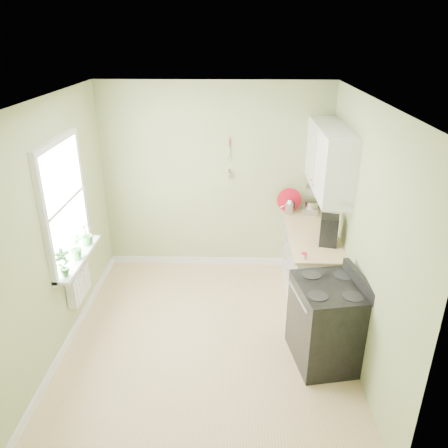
{
  "coord_description": "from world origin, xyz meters",
  "views": [
    {
      "loc": [
        0.31,
        -4.08,
        3.29
      ],
      "look_at": [
        0.16,
        0.55,
        1.22
      ],
      "focal_mm": 35.0,
      "sensor_mm": 36.0,
      "label": 1
    }
  ],
  "objects_px": {
    "stove": "(327,322)",
    "coffee_maker": "(329,231)",
    "stand_mixer": "(311,199)",
    "kettle": "(289,207)"
  },
  "relations": [
    {
      "from": "stove",
      "to": "coffee_maker",
      "type": "distance_m",
      "value": 1.15
    },
    {
      "from": "stand_mixer",
      "to": "kettle",
      "type": "bearing_deg",
      "value": -160.77
    },
    {
      "from": "stove",
      "to": "coffee_maker",
      "type": "relative_size",
      "value": 2.9
    },
    {
      "from": "stand_mixer",
      "to": "kettle",
      "type": "height_order",
      "value": "stand_mixer"
    },
    {
      "from": "stove",
      "to": "stand_mixer",
      "type": "bearing_deg",
      "value": 87.56
    },
    {
      "from": "stove",
      "to": "coffee_maker",
      "type": "bearing_deg",
      "value": 81.85
    },
    {
      "from": "kettle",
      "to": "coffee_maker",
      "type": "xyz_separation_m",
      "value": [
        0.37,
        -0.94,
        0.06
      ]
    },
    {
      "from": "stove",
      "to": "kettle",
      "type": "bearing_deg",
      "value": 96.8
    },
    {
      "from": "stove",
      "to": "kettle",
      "type": "height_order",
      "value": "kettle"
    },
    {
      "from": "kettle",
      "to": "coffee_maker",
      "type": "distance_m",
      "value": 1.01
    }
  ]
}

